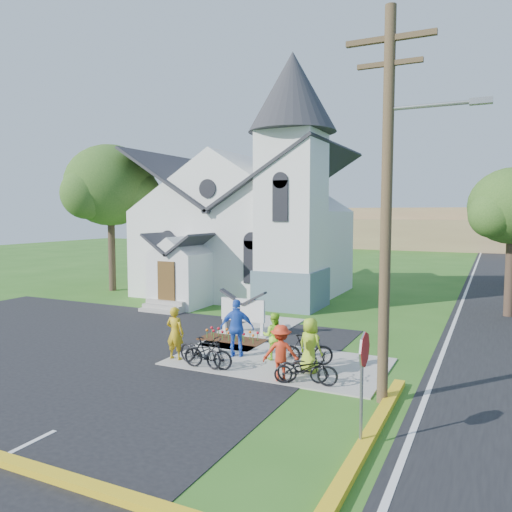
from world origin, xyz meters
The scene contains 20 objects.
ground centered at (0.00, 0.00, 0.00)m, with size 120.00×120.00×0.00m, color #2D611B.
parking_lot centered at (-7.00, -2.00, 0.01)m, with size 20.00×16.00×0.02m, color black.
sidewalk centered at (1.50, 0.50, 0.03)m, with size 7.00×4.00×0.05m, color #9C958D.
church centered at (-5.48, 12.48, 5.25)m, with size 12.35×12.00×13.00m.
church_sign centered at (-1.20, 3.20, 1.03)m, with size 2.20×0.40×1.70m.
flower_bed centered at (-1.20, 2.30, 0.04)m, with size 2.60×1.10×0.07m, color #3A1D0F.
utility_pole centered at (5.36, -1.50, 5.40)m, with size 3.45×0.28×10.00m.
stop_sign centered at (5.43, -4.20, 1.78)m, with size 0.11×0.76×2.48m.
tree_lot_corner centered at (-14.00, 10.00, 6.60)m, with size 5.60×5.60×9.15m.
distant_hills centered at (3.36, 56.33, 2.17)m, with size 61.00×10.00×5.60m.
cyclist_0 centered at (-1.70, -0.78, 0.93)m, with size 0.64×0.42×1.77m, color #BD9816.
bike_0 centered at (-0.55, -1.05, 0.53)m, with size 0.64×1.83×0.96m, color black.
cyclist_1 centered at (1.29, 0.61, 0.84)m, with size 0.77×0.60×1.58m, color #9AE32A.
bike_1 centered at (-0.18, -1.20, 0.55)m, with size 0.47×1.67×1.00m, color black.
cyclist_2 centered at (0.01, 0.40, 1.03)m, with size 1.15×0.48×1.96m, color blue.
bike_2 centered at (3.12, -1.20, 0.51)m, with size 0.62×1.77×0.93m, color black.
cyclist_3 centered at (2.30, -1.20, 0.87)m, with size 1.06×0.61×1.64m, color red.
bike_3 centered at (2.50, 0.46, 0.56)m, with size 0.48×1.69×1.02m, color black.
cyclist_4 centered at (2.82, -0.12, 0.89)m, with size 0.82×0.54×1.69m, color #95BB23.
bike_4 centered at (2.94, -1.20, 0.46)m, with size 0.54×1.55×0.81m, color black.
Camera 1 is at (7.81, -14.33, 4.94)m, focal length 35.00 mm.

